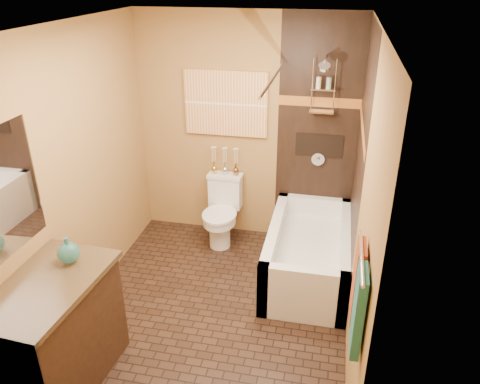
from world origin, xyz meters
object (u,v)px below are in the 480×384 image
(toilet, at_px, (222,211))
(vanity, at_px, (54,334))
(sunset_painting, at_px, (226,104))
(bathtub, at_px, (308,256))

(toilet, xyz_separation_m, vanity, (-0.71, -2.22, 0.07))
(sunset_painting, bearing_deg, vanity, -106.03)
(sunset_painting, bearing_deg, bathtub, -35.58)
(sunset_painting, relative_size, bathtub, 0.60)
(toilet, bearing_deg, bathtub, -23.04)
(toilet, relative_size, vanity, 0.71)
(sunset_painting, distance_m, vanity, 2.80)
(bathtub, bearing_deg, sunset_painting, 144.42)
(bathtub, bearing_deg, vanity, -134.58)
(sunset_painting, height_order, bathtub, sunset_painting)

